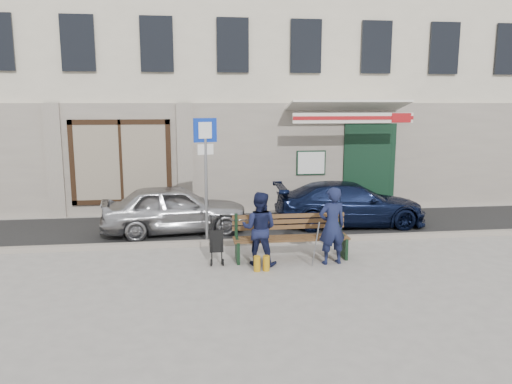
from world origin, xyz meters
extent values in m
plane|color=#9E9991|center=(0.00, 0.00, 0.00)|extent=(80.00, 80.00, 0.00)
cube|color=#282828|center=(0.00, 3.10, 0.01)|extent=(60.00, 3.20, 0.01)
cube|color=#9E9384|center=(0.00, 1.50, 0.06)|extent=(60.00, 0.18, 0.12)
cube|color=beige|center=(0.00, 8.50, 5.00)|extent=(20.00, 7.00, 10.00)
cube|color=#9E9384|center=(0.00, 4.96, 1.60)|extent=(20.00, 0.12, 3.20)
cube|color=maroon|center=(-3.20, 5.02, 1.55)|extent=(2.50, 0.12, 2.00)
cube|color=black|center=(4.10, 4.88, 1.30)|extent=(1.60, 0.10, 2.60)
cube|color=black|center=(4.10, 5.35, 1.20)|extent=(1.25, 0.90, 2.40)
cube|color=white|center=(2.30, 4.85, 1.45)|extent=(0.80, 0.03, 0.65)
cube|color=white|center=(3.20, 4.62, 3.08)|extent=(3.40, 1.72, 0.42)
cube|color=white|center=(3.20, 3.77, 2.80)|extent=(3.40, 0.05, 0.28)
cube|color=#A21318|center=(3.20, 3.74, 2.80)|extent=(3.40, 0.02, 0.10)
imported|color=#A8A9AD|center=(-1.66, 2.77, 0.61)|extent=(3.74, 1.84, 1.22)
imported|color=black|center=(2.90, 2.97, 0.58)|extent=(4.05, 1.81, 1.15)
cylinder|color=gray|center=(-0.91, 1.66, 1.39)|extent=(0.07, 0.07, 2.77)
cube|color=#0B2DA5|center=(-0.91, 1.66, 2.61)|extent=(0.52, 0.16, 0.53)
cube|color=white|center=(-0.91, 1.63, 2.61)|extent=(0.29, 0.09, 0.36)
cube|color=white|center=(-0.91, 1.66, 2.18)|extent=(0.36, 0.12, 0.23)
cube|color=brown|center=(0.79, 0.28, 0.45)|extent=(2.40, 0.50, 0.04)
cube|color=brown|center=(0.79, 0.56, 0.74)|extent=(2.40, 0.10, 0.36)
cube|color=black|center=(-0.33, 0.28, 0.23)|extent=(0.06, 0.50, 0.45)
cube|color=black|center=(1.91, 0.28, 0.23)|extent=(0.06, 0.50, 0.45)
cube|color=white|center=(1.54, 0.18, 0.48)|extent=(0.34, 0.25, 0.11)
cylinder|color=gray|center=(1.14, -0.39, 0.50)|extent=(0.07, 0.34, 0.96)
cylinder|color=#B88212|center=(-0.01, -0.37, 0.15)|extent=(0.13, 0.13, 0.30)
cylinder|color=#B88212|center=(0.17, -0.37, 0.15)|extent=(0.13, 0.13, 0.30)
imported|color=#151B3B|center=(1.54, -0.10, 0.79)|extent=(0.63, 0.47, 1.57)
imported|color=#151A3A|center=(0.09, 0.04, 0.74)|extent=(0.87, 0.78, 1.48)
cylinder|color=black|center=(-0.88, 0.05, 0.07)|extent=(0.03, 0.14, 0.14)
cylinder|color=black|center=(-0.64, 0.05, 0.07)|extent=(0.03, 0.14, 0.14)
cube|color=black|center=(-0.76, 0.25, 0.45)|extent=(0.28, 0.26, 0.47)
cylinder|color=black|center=(-0.76, 0.37, 0.96)|extent=(0.26, 0.03, 0.02)
camera|label=1|loc=(-1.22, -9.52, 3.22)|focal=35.00mm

